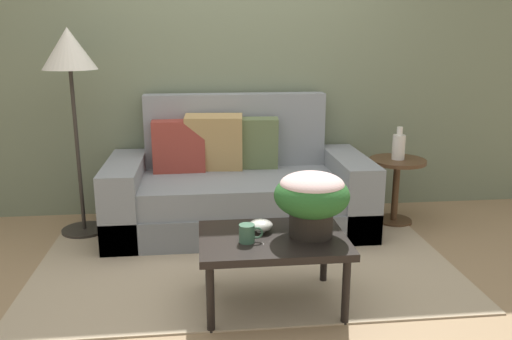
# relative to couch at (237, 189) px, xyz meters

# --- Properties ---
(ground_plane) EXTENTS (14.00, 14.00, 0.00)m
(ground_plane) POSITION_rel_couch_xyz_m (-0.00, -0.77, -0.32)
(ground_plane) COLOR #997A56
(wall_back) EXTENTS (6.40, 0.12, 2.86)m
(wall_back) POSITION_rel_couch_xyz_m (-0.00, 0.50, 1.11)
(wall_back) COLOR slate
(wall_back) RESTS_ON ground
(area_rug) EXTENTS (2.78, 1.64, 0.01)m
(area_rug) POSITION_rel_couch_xyz_m (-0.00, -0.73, -0.31)
(area_rug) COLOR tan
(area_rug) RESTS_ON ground
(couch) EXTENTS (2.04, 0.94, 1.05)m
(couch) POSITION_rel_couch_xyz_m (0.00, 0.00, 0.00)
(couch) COLOR slate
(couch) RESTS_ON ground
(coffee_table) EXTENTS (0.83, 0.60, 0.42)m
(coffee_table) POSITION_rel_couch_xyz_m (0.11, -1.29, 0.05)
(coffee_table) COLOR black
(coffee_table) RESTS_ON ground
(side_table) EXTENTS (0.45, 0.45, 0.54)m
(side_table) POSITION_rel_couch_xyz_m (1.31, -0.05, 0.05)
(side_table) COLOR #4C331E
(side_table) RESTS_ON ground
(floor_lamp) EXTENTS (0.40, 0.40, 1.57)m
(floor_lamp) POSITION_rel_couch_xyz_m (-1.22, -0.00, 0.99)
(floor_lamp) COLOR #2D2823
(floor_lamp) RESTS_ON ground
(potted_plant) EXTENTS (0.42, 0.42, 0.36)m
(potted_plant) POSITION_rel_couch_xyz_m (0.32, -1.29, 0.33)
(potted_plant) COLOR black
(potted_plant) RESTS_ON coffee_table
(coffee_mug) EXTENTS (0.13, 0.09, 0.10)m
(coffee_mug) POSITION_rel_couch_xyz_m (-0.04, -1.35, 0.15)
(coffee_mug) COLOR #3D664C
(coffee_mug) RESTS_ON coffee_table
(snack_bowl) EXTENTS (0.14, 0.14, 0.07)m
(snack_bowl) POSITION_rel_couch_xyz_m (0.05, -1.21, 0.14)
(snack_bowl) COLOR silver
(snack_bowl) RESTS_ON coffee_table
(table_vase) EXTENTS (0.10, 0.10, 0.27)m
(table_vase) POSITION_rel_couch_xyz_m (1.31, -0.05, 0.33)
(table_vase) COLOR silver
(table_vase) RESTS_ON side_table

